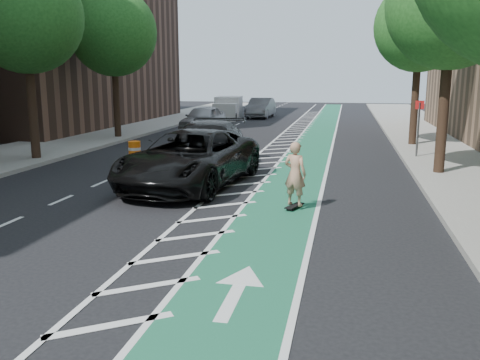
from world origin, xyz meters
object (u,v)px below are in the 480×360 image
(suv_far, at_px, (206,147))
(barrel_a, at_px, (135,152))
(suv_near, at_px, (191,159))
(skateboarder, at_px, (295,174))

(suv_far, bearing_deg, barrel_a, 152.17)
(barrel_a, bearing_deg, suv_near, -47.51)
(skateboarder, relative_size, barrel_a, 1.97)
(suv_far, relative_size, barrel_a, 7.27)
(suv_near, bearing_deg, barrel_a, 139.62)
(skateboarder, distance_m, suv_near, 4.20)
(suv_near, xyz_separation_m, suv_far, (-0.17, 2.47, 0.02))
(skateboarder, xyz_separation_m, suv_near, (-3.55, 2.23, -0.06))
(suv_near, bearing_deg, suv_far, 101.09)
(suv_near, height_order, suv_far, suv_far)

